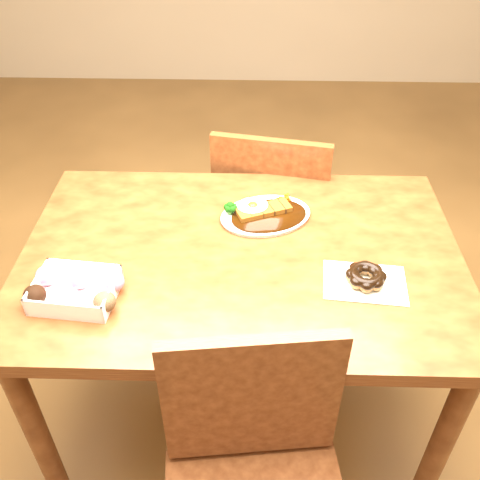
{
  "coord_description": "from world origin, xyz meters",
  "views": [
    {
      "loc": [
        0.03,
        -1.11,
        1.69
      ],
      "look_at": [
        -0.0,
        -0.02,
        0.81
      ],
      "focal_mm": 40.0,
      "sensor_mm": 36.0,
      "label": 1
    }
  ],
  "objects_px": {
    "chair_far": "(273,216)",
    "katsu_curry_plate": "(264,213)",
    "donut_box": "(75,289)",
    "table": "(241,278)",
    "pon_de_ring": "(366,277)"
  },
  "relations": [
    {
      "from": "table",
      "to": "katsu_curry_plate",
      "type": "xyz_separation_m",
      "value": [
        0.06,
        0.16,
        0.11
      ]
    },
    {
      "from": "chair_far",
      "to": "katsu_curry_plate",
      "type": "height_order",
      "value": "chair_far"
    },
    {
      "from": "chair_far",
      "to": "katsu_curry_plate",
      "type": "xyz_separation_m",
      "value": [
        -0.05,
        -0.38,
        0.29
      ]
    },
    {
      "from": "table",
      "to": "pon_de_ring",
      "type": "xyz_separation_m",
      "value": [
        0.32,
        -0.11,
        0.12
      ]
    },
    {
      "from": "katsu_curry_plate",
      "to": "pon_de_ring",
      "type": "relative_size",
      "value": 1.4
    },
    {
      "from": "katsu_curry_plate",
      "to": "pon_de_ring",
      "type": "bearing_deg",
      "value": -47.02
    },
    {
      "from": "katsu_curry_plate",
      "to": "table",
      "type": "bearing_deg",
      "value": -111.35
    },
    {
      "from": "katsu_curry_plate",
      "to": "donut_box",
      "type": "bearing_deg",
      "value": -143.29
    },
    {
      "from": "chair_far",
      "to": "donut_box",
      "type": "xyz_separation_m",
      "value": [
        -0.51,
        -0.72,
        0.3
      ]
    },
    {
      "from": "chair_far",
      "to": "donut_box",
      "type": "relative_size",
      "value": 3.71
    },
    {
      "from": "chair_far",
      "to": "donut_box",
      "type": "height_order",
      "value": "chair_far"
    },
    {
      "from": "table",
      "to": "katsu_curry_plate",
      "type": "distance_m",
      "value": 0.21
    },
    {
      "from": "table",
      "to": "katsu_curry_plate",
      "type": "height_order",
      "value": "katsu_curry_plate"
    },
    {
      "from": "chair_far",
      "to": "katsu_curry_plate",
      "type": "relative_size",
      "value": 2.81
    },
    {
      "from": "table",
      "to": "pon_de_ring",
      "type": "relative_size",
      "value": 5.42
    }
  ]
}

